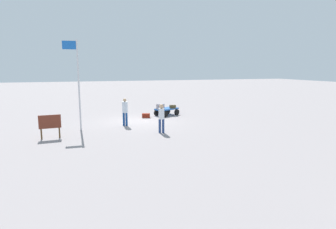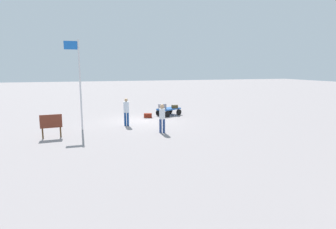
% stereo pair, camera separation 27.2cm
% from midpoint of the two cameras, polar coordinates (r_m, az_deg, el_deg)
% --- Properties ---
extents(ground_plane, '(120.00, 120.00, 0.00)m').
position_cam_midpoint_polar(ground_plane, '(20.10, -6.10, -1.30)').
color(ground_plane, gray).
extents(luggage_cart, '(2.05, 1.79, 0.57)m').
position_cam_midpoint_polar(luggage_cart, '(22.25, -0.65, 0.86)').
color(luggage_cart, '#2259AD').
rests_on(luggage_cart, ground).
extents(suitcase_olive, '(0.61, 0.37, 0.40)m').
position_cam_midpoint_polar(suitcase_olive, '(21.78, -1.89, 1.61)').
color(suitcase_olive, gray).
rests_on(suitcase_olive, luggage_cart).
extents(suitcase_navy, '(0.51, 0.37, 0.24)m').
position_cam_midpoint_polar(suitcase_navy, '(22.24, 0.59, 1.58)').
color(suitcase_navy, '#3C331C').
rests_on(suitcase_navy, luggage_cart).
extents(suitcase_grey, '(0.65, 0.49, 0.31)m').
position_cam_midpoint_polar(suitcase_grey, '(21.36, -4.76, -0.22)').
color(suitcase_grey, maroon).
rests_on(suitcase_grey, ground).
extents(worker_lead, '(0.45, 0.45, 1.65)m').
position_cam_midpoint_polar(worker_lead, '(16.23, -1.79, -0.36)').
color(worker_lead, navy).
rests_on(worker_lead, ground).
extents(worker_trailing, '(0.49, 0.49, 1.77)m').
position_cam_midpoint_polar(worker_trailing, '(18.40, -8.98, 0.92)').
color(worker_trailing, navy).
rests_on(worker_trailing, ground).
extents(flagpole, '(0.84, 0.10, 5.29)m').
position_cam_midpoint_polar(flagpole, '(17.58, -18.04, 6.71)').
color(flagpole, silver).
rests_on(flagpole, ground).
extents(signboard, '(1.10, 0.16, 1.26)m').
position_cam_midpoint_polar(signboard, '(16.20, -22.89, -1.62)').
color(signboard, '#4C3319').
rests_on(signboard, ground).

